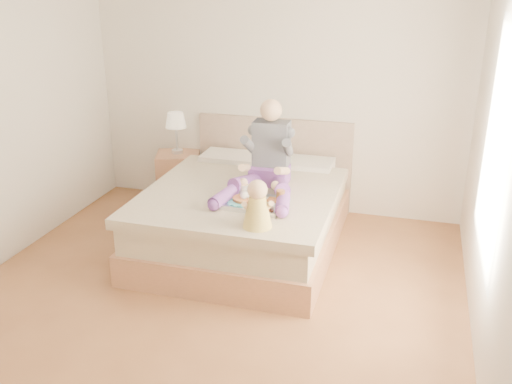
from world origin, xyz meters
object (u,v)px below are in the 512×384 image
(bed, at_px, (248,212))
(adult, at_px, (267,163))
(tray, at_px, (256,201))
(baby, at_px, (257,208))
(nightstand, at_px, (179,178))

(bed, distance_m, adult, 0.57)
(adult, height_order, tray, adult)
(adult, distance_m, tray, 0.47)
(tray, height_order, baby, baby)
(adult, bearing_deg, nightstand, 144.89)
(bed, height_order, nightstand, bed)
(tray, relative_size, baby, 1.40)
(bed, distance_m, baby, 1.06)
(nightstand, xyz_separation_m, adult, (1.25, -0.85, 0.56))
(bed, height_order, tray, bed)
(bed, bearing_deg, adult, -15.24)
(adult, bearing_deg, bed, 163.81)
(nightstand, distance_m, baby, 2.25)
(adult, relative_size, baby, 2.53)
(tray, bearing_deg, adult, 97.73)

